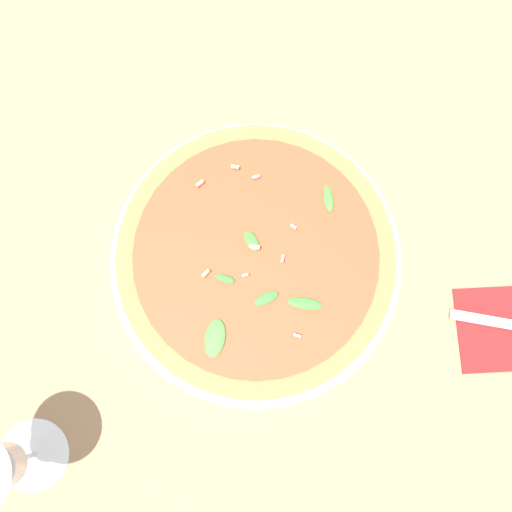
{
  "coord_description": "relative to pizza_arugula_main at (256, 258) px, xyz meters",
  "views": [
    {
      "loc": [
        -0.01,
        -0.17,
        0.73
      ],
      "look_at": [
        0.02,
        -0.02,
        0.03
      ],
      "focal_mm": 42.0,
      "sensor_mm": 36.0,
      "label": 1
    }
  ],
  "objects": [
    {
      "name": "pizza_arugula_main",
      "position": [
        0.0,
        0.0,
        0.0
      ],
      "size": [
        0.36,
        0.36,
        0.05
      ],
      "color": "white",
      "rests_on": "ground_plane"
    },
    {
      "name": "ground_plane",
      "position": [
        -0.02,
        0.02,
        -0.02
      ],
      "size": [
        6.0,
        6.0,
        0.0
      ],
      "primitive_type": "plane",
      "color": "#9E7A56"
    }
  ]
}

